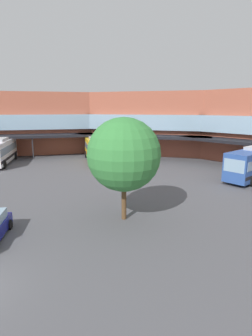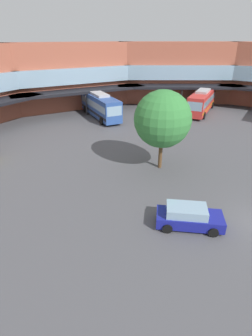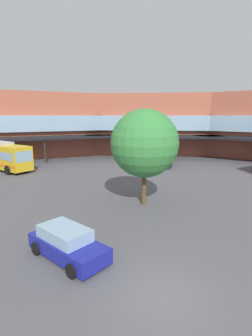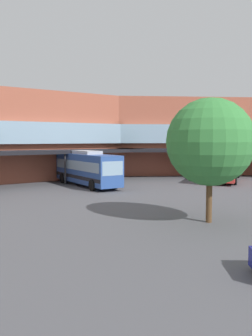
{
  "view_description": "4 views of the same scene",
  "coord_description": "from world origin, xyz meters",
  "px_view_note": "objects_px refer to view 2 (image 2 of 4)",
  "views": [
    {
      "loc": [
        11.37,
        -5.04,
        8.03
      ],
      "look_at": [
        -0.65,
        15.02,
        2.72
      ],
      "focal_mm": 28.27,
      "sensor_mm": 36.0,
      "label": 1
    },
    {
      "loc": [
        -16.72,
        -3.89,
        11.52
      ],
      "look_at": [
        -2.51,
        10.86,
        1.31
      ],
      "focal_mm": 28.23,
      "sensor_mm": 36.0,
      "label": 2
    },
    {
      "loc": [
        -2.93,
        -8.5,
        6.88
      ],
      "look_at": [
        1.16,
        15.0,
        2.07
      ],
      "focal_mm": 27.6,
      "sensor_mm": 36.0,
      "label": 3
    },
    {
      "loc": [
        -17.76,
        0.65,
        5.0
      ],
      "look_at": [
        0.46,
        15.96,
        3.09
      ],
      "focal_mm": 38.54,
      "sensor_mm": 36.0,
      "label": 4
    }
  ],
  "objects_px": {
    "parked_car": "(189,217)",
    "bus_0": "(202,101)",
    "plaza_tree": "(163,119)",
    "bus_3": "(100,105)"
  },
  "relations": [
    {
      "from": "bus_3",
      "to": "plaza_tree",
      "type": "xyz_separation_m",
      "value": [
        -7.2,
        -18.06,
        2.92
      ]
    },
    {
      "from": "bus_0",
      "to": "plaza_tree",
      "type": "xyz_separation_m",
      "value": [
        -21.27,
        -8.61,
        2.94
      ]
    },
    {
      "from": "bus_0",
      "to": "parked_car",
      "type": "xyz_separation_m",
      "value": [
        -26.88,
        -15.68,
        -1.15
      ]
    },
    {
      "from": "parked_car",
      "to": "plaza_tree",
      "type": "relative_size",
      "value": 0.61
    },
    {
      "from": "bus_3",
      "to": "plaza_tree",
      "type": "relative_size",
      "value": 1.54
    },
    {
      "from": "parked_car",
      "to": "bus_3",
      "type": "bearing_deg",
      "value": 114.39
    },
    {
      "from": "parked_car",
      "to": "plaza_tree",
      "type": "xyz_separation_m",
      "value": [
        5.6,
        7.07,
        4.09
      ]
    },
    {
      "from": "bus_3",
      "to": "parked_car",
      "type": "height_order",
      "value": "bus_3"
    },
    {
      "from": "parked_car",
      "to": "bus_0",
      "type": "bearing_deg",
      "value": 81.65
    },
    {
      "from": "plaza_tree",
      "to": "bus_0",
      "type": "bearing_deg",
      "value": 22.03
    }
  ]
}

